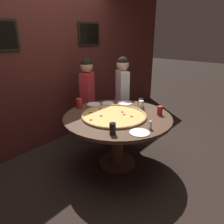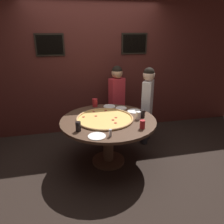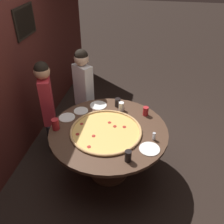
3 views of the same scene
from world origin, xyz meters
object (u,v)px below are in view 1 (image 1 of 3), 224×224
(drink_cup_by_shaker, at_px, (113,129))
(diner_side_right, at_px, (88,94))
(diner_centre_back, at_px, (122,92))
(white_plate_left_side, at_px, (125,103))
(condiment_shaker, at_px, (150,125))
(drink_cup_far_right, at_px, (79,103))
(dining_table, at_px, (117,126))
(drink_cup_far_left, at_px, (141,105))
(drink_cup_near_left, at_px, (160,111))
(drink_cup_beside_pizza, at_px, (141,102))
(white_plate_right_side, at_px, (94,104))
(giant_pizza, at_px, (114,115))
(white_plate_beside_cup, at_px, (140,133))
(white_plate_far_back, at_px, (108,103))

(drink_cup_by_shaker, height_order, diner_side_right, diner_side_right)
(diner_centre_back, bearing_deg, white_plate_left_side, -15.05)
(condiment_shaker, bearing_deg, diner_side_right, 72.98)
(drink_cup_by_shaker, bearing_deg, drink_cup_far_right, 68.50)
(dining_table, bearing_deg, diner_side_right, 68.58)
(diner_centre_back, bearing_deg, drink_cup_far_left, 1.34)
(drink_cup_near_left, bearing_deg, drink_cup_beside_pizza, 69.80)
(drink_cup_far_right, relative_size, white_plate_right_side, 0.68)
(giant_pizza, xyz_separation_m, white_plate_beside_cup, (-0.21, -0.53, -0.01))
(giant_pizza, relative_size, white_plate_beside_cup, 3.76)
(giant_pizza, distance_m, diner_side_right, 1.00)
(giant_pizza, xyz_separation_m, drink_cup_near_left, (0.44, -0.44, 0.05))
(dining_table, height_order, drink_cup_far_left, drink_cup_far_left)
(giant_pizza, height_order, white_plate_far_back, giant_pizza)
(drink_cup_far_right, xyz_separation_m, diner_side_right, (0.47, 0.31, -0.02))
(white_plate_far_back, bearing_deg, diner_side_right, 84.81)
(drink_cup_by_shaker, relative_size, condiment_shaker, 1.35)
(drink_cup_near_left, xyz_separation_m, white_plate_far_back, (-0.07, 0.86, -0.06))
(drink_cup_far_left, bearing_deg, white_plate_right_side, 114.39)
(drink_cup_far_right, bearing_deg, condiment_shaker, -89.14)
(dining_table, height_order, condiment_shaker, condiment_shaker)
(diner_side_right, bearing_deg, white_plate_left_side, 79.21)
(white_plate_right_side, bearing_deg, condiment_shaker, -101.57)
(white_plate_left_side, distance_m, diner_side_right, 0.71)
(giant_pizza, bearing_deg, diner_centre_back, 30.77)
(white_plate_right_side, distance_m, white_plate_far_back, 0.22)
(drink_cup_by_shaker, bearing_deg, giant_pizza, 37.17)
(white_plate_left_side, height_order, diner_side_right, diner_side_right)
(diner_centre_back, bearing_deg, condiment_shaker, -6.99)
(drink_cup_beside_pizza, height_order, white_plate_far_back, drink_cup_beside_pizza)
(giant_pizza, height_order, diner_centre_back, diner_centre_back)
(drink_cup_by_shaker, bearing_deg, white_plate_left_side, 29.31)
(white_plate_beside_cup, bearing_deg, drink_cup_by_shaker, 135.49)
(white_plate_right_side, xyz_separation_m, diner_side_right, (0.22, 0.36, 0.05))
(diner_centre_back, bearing_deg, drink_cup_far_right, -61.59)
(white_plate_right_side, relative_size, white_plate_far_back, 1.09)
(diner_side_right, bearing_deg, drink_cup_beside_pizza, 78.44)
(diner_side_right, bearing_deg, giant_pizza, 44.19)
(drink_cup_by_shaker, relative_size, white_plate_right_side, 0.63)
(drink_cup_near_left, bearing_deg, drink_cup_far_left, 80.51)
(white_plate_far_back, height_order, diner_centre_back, diner_centre_back)
(diner_side_right, bearing_deg, white_plate_far_back, 63.39)
(giant_pizza, relative_size, white_plate_left_side, 3.72)
(drink_cup_beside_pizza, bearing_deg, drink_cup_far_right, 134.31)
(drink_cup_by_shaker, relative_size, diner_centre_back, 0.09)
(dining_table, distance_m, drink_cup_far_right, 0.67)
(drink_cup_beside_pizza, bearing_deg, white_plate_left_side, 97.85)
(drink_cup_beside_pizza, xyz_separation_m, diner_side_right, (-0.17, 0.96, -0.01))
(drink_cup_far_left, bearing_deg, white_plate_left_side, 80.97)
(white_plate_far_back, bearing_deg, drink_cup_beside_pizza, -65.56)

